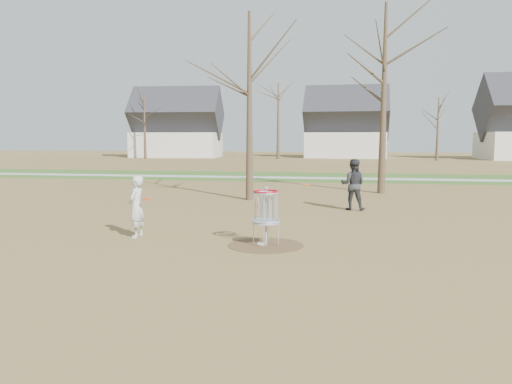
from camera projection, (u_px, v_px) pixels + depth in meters
ground at (266, 245)px, 11.77m from camera, size 160.00×160.00×0.00m
green_band at (316, 177)px, 32.33m from camera, size 160.00×8.00×0.01m
footpath at (315, 178)px, 31.35m from camera, size 160.00×1.50×0.01m
dirt_circle at (266, 245)px, 11.77m from camera, size 1.80×1.80×0.01m
player_standing at (136, 207)px, 12.64m from camera, size 0.39×0.58×1.58m
player_throwing at (353, 185)px, 17.49m from camera, size 0.94×0.76×1.80m
disc_grounded at (261, 244)px, 11.86m from camera, size 0.22×0.22×0.02m
discs_in_play at (233, 191)px, 13.02m from camera, size 4.02×2.04×0.31m
disc_golf_basket at (266, 207)px, 11.67m from camera, size 0.64×0.64×1.35m
bare_trees at (345, 107)px, 45.93m from camera, size 52.62×44.98×9.00m
houses_row at (365, 130)px, 62.11m from camera, size 56.51×10.01×7.26m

